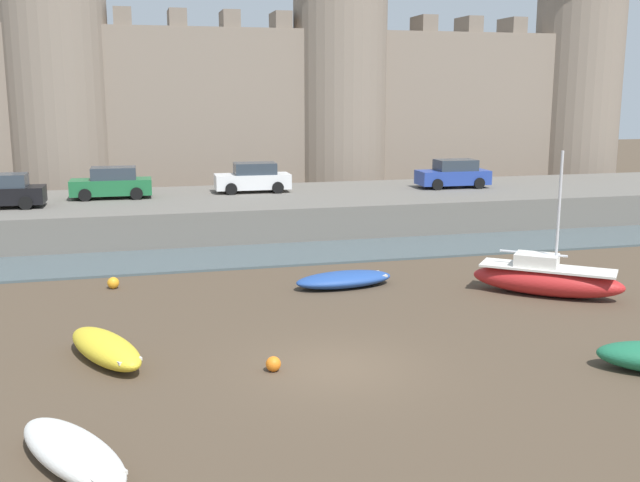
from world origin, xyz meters
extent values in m
plane|color=#4C3D2D|center=(0.00, 0.00, 0.00)|extent=(160.00, 160.00, 0.00)
cube|color=#47565B|center=(0.00, 13.89, 0.05)|extent=(80.00, 4.50, 0.10)
cube|color=#666059|center=(0.00, 21.14, 0.86)|extent=(66.94, 10.00, 1.71)
cube|color=gray|center=(0.00, 32.17, 5.58)|extent=(54.94, 2.80, 11.17)
cylinder|color=gray|center=(-9.16, 32.17, 7.21)|extent=(6.34, 6.34, 14.42)
cylinder|color=gray|center=(9.16, 32.17, 7.21)|extent=(6.34, 6.34, 14.42)
cylinder|color=gray|center=(27.47, 32.17, 7.21)|extent=(6.34, 6.34, 14.42)
cube|color=gray|center=(-5.05, 32.17, 11.72)|extent=(1.10, 2.52, 1.10)
cube|color=gray|center=(-1.68, 32.17, 11.72)|extent=(1.10, 2.52, 1.10)
cube|color=gray|center=(1.68, 32.17, 11.72)|extent=(1.10, 2.52, 1.10)
cube|color=gray|center=(5.05, 32.17, 11.72)|extent=(1.10, 2.52, 1.10)
cube|color=gray|center=(15.16, 32.17, 11.72)|extent=(1.10, 2.52, 1.10)
cube|color=gray|center=(18.53, 32.17, 11.72)|extent=(1.10, 2.52, 1.10)
cube|color=gray|center=(21.90, 32.17, 11.72)|extent=(1.10, 2.52, 1.10)
ellipsoid|color=#234793|center=(2.49, 7.98, 0.29)|extent=(3.92, 1.92, 0.58)
ellipsoid|color=blue|center=(2.49, 7.98, 0.35)|extent=(3.21, 1.51, 0.32)
cube|color=beige|center=(2.21, 7.95, 0.39)|extent=(0.34, 1.28, 0.06)
cube|color=beige|center=(3.95, 8.15, 0.37)|extent=(0.37, 0.85, 0.08)
ellipsoid|color=yellow|center=(-5.96, 2.04, 0.38)|extent=(2.59, 3.84, 0.76)
ellipsoid|color=#F2F246|center=(-5.96, 2.04, 0.44)|extent=(2.09, 3.13, 0.42)
cube|color=beige|center=(-6.08, 2.29, 0.48)|extent=(0.97, 0.59, 0.06)
cube|color=beige|center=(-5.36, 0.73, 0.46)|extent=(0.69, 0.52, 0.08)
ellipsoid|color=red|center=(9.22, 5.08, 0.52)|extent=(5.07, 4.51, 1.04)
cube|color=silver|center=(9.22, 5.08, 1.00)|extent=(4.43, 3.93, 0.08)
cube|color=silver|center=(8.91, 5.33, 1.26)|extent=(1.78, 1.70, 0.44)
cylinder|color=silver|center=(9.43, 4.91, 3.12)|extent=(0.10, 0.10, 4.15)
cylinder|color=silver|center=(8.81, 5.41, 1.49)|extent=(1.90, 1.56, 0.08)
ellipsoid|color=silver|center=(-6.45, -3.85, 0.33)|extent=(2.83, 3.81, 0.65)
ellipsoid|color=white|center=(-6.45, -3.85, 0.39)|extent=(2.28, 3.10, 0.36)
cube|color=beige|center=(-6.58, -3.61, 0.43)|extent=(0.97, 0.66, 0.06)
cube|color=beige|center=(-5.75, -5.12, 0.41)|extent=(0.70, 0.56, 0.08)
sphere|color=orange|center=(-1.69, 0.20, 0.20)|extent=(0.40, 0.40, 0.40)
sphere|color=orange|center=(-5.89, 9.89, 0.22)|extent=(0.44, 0.44, 0.44)
cube|color=silver|center=(1.45, 22.60, 2.31)|extent=(4.14, 1.80, 0.80)
cube|color=#2D3842|center=(1.60, 22.59, 3.01)|extent=(2.29, 1.55, 0.64)
cylinder|color=black|center=(0.16, 21.78, 2.03)|extent=(0.64, 0.20, 0.64)
cylinder|color=black|center=(0.20, 23.48, 2.03)|extent=(0.64, 0.20, 0.64)
cylinder|color=black|center=(2.70, 21.72, 2.03)|extent=(0.64, 0.20, 0.64)
cylinder|color=black|center=(2.74, 23.42, 2.03)|extent=(0.64, 0.20, 0.64)
cube|color=black|center=(-11.16, 19.98, 2.31)|extent=(4.14, 1.80, 0.80)
cube|color=#2D3842|center=(-11.01, 19.98, 3.01)|extent=(2.29, 1.55, 0.64)
cylinder|color=black|center=(-9.91, 19.10, 2.03)|extent=(0.64, 0.20, 0.64)
cylinder|color=black|center=(-9.87, 20.80, 2.03)|extent=(0.64, 0.20, 0.64)
cube|color=#263F99|center=(12.96, 21.65, 2.31)|extent=(4.14, 1.80, 0.80)
cube|color=#2D3842|center=(13.11, 21.64, 3.01)|extent=(2.29, 1.55, 0.64)
cylinder|color=black|center=(11.67, 20.83, 2.03)|extent=(0.64, 0.20, 0.64)
cylinder|color=black|center=(11.71, 22.53, 2.03)|extent=(0.64, 0.20, 0.64)
cylinder|color=black|center=(14.21, 20.77, 2.03)|extent=(0.64, 0.20, 0.64)
cylinder|color=black|center=(14.25, 22.47, 2.03)|extent=(0.64, 0.20, 0.64)
cube|color=#1E6638|center=(-6.05, 22.04, 2.31)|extent=(4.14, 1.80, 0.80)
cube|color=#2D3842|center=(-5.90, 22.04, 3.01)|extent=(2.29, 1.55, 0.64)
cylinder|color=black|center=(-7.34, 21.23, 2.03)|extent=(0.64, 0.20, 0.64)
cylinder|color=black|center=(-7.30, 22.92, 2.03)|extent=(0.64, 0.20, 0.64)
cylinder|color=black|center=(-4.80, 21.16, 2.03)|extent=(0.64, 0.20, 0.64)
cylinder|color=black|center=(-4.76, 22.86, 2.03)|extent=(0.64, 0.20, 0.64)
camera|label=1|loc=(-5.10, -18.08, 7.25)|focal=42.00mm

